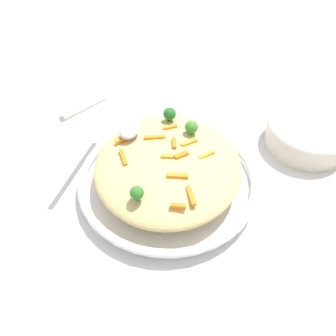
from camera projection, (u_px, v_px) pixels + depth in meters
The scene contains 20 objects.
ground_plane at pixel (168, 187), 0.78m from camera, with size 2.40×2.40×0.00m, color silver.
serving_bowl at pixel (168, 180), 0.76m from camera, with size 0.37×0.37×0.04m.
pasta_mound at pixel (168, 166), 0.73m from camera, with size 0.31×0.29×0.06m, color #D1BA7A.
carrot_piece_0 at pixel (191, 196), 0.64m from camera, with size 0.04×0.01×0.01m, color orange.
carrot_piece_1 at pixel (189, 142), 0.73m from camera, with size 0.03×0.01×0.01m, color orange.
carrot_piece_2 at pixel (177, 175), 0.67m from camera, with size 0.04×0.01×0.01m, color orange.
carrot_piece_3 at pixel (178, 206), 0.63m from camera, with size 0.03×0.01×0.01m, color orange.
carrot_piece_4 at pixel (155, 137), 0.74m from camera, with size 0.04×0.01×0.01m, color orange.
carrot_piece_5 at pixel (123, 157), 0.71m from camera, with size 0.04×0.01×0.01m, color orange.
carrot_piece_6 at pixel (174, 143), 0.72m from camera, with size 0.03×0.01×0.01m, color orange.
carrot_piece_7 at pixel (182, 154), 0.70m from camera, with size 0.03×0.01×0.01m, color orange.
carrot_piece_8 at pixel (170, 127), 0.76m from camera, with size 0.03×0.01×0.01m, color orange.
carrot_piece_9 at pixel (125, 138), 0.74m from camera, with size 0.04×0.01×0.01m, color orange.
carrot_piece_10 at pixel (207, 155), 0.71m from camera, with size 0.03×0.01×0.01m, color orange.
carrot_piece_11 at pixel (165, 156), 0.70m from camera, with size 0.02×0.01×0.01m, color orange.
broccoli_floret_0 at pixel (191, 127), 0.74m from camera, with size 0.03×0.03×0.03m.
broccoli_floret_1 at pixel (137, 193), 0.63m from camera, with size 0.02×0.02×0.03m.
broccoli_floret_2 at pixel (170, 114), 0.78m from camera, with size 0.03×0.03×0.03m.
serving_spoon at pixel (111, 121), 0.74m from camera, with size 0.18×0.12×0.10m.
companion_bowl at pixel (308, 133), 0.84m from camera, with size 0.19×0.19×0.06m.
Camera 1 is at (-0.50, -0.06, 0.59)m, focal length 39.20 mm.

